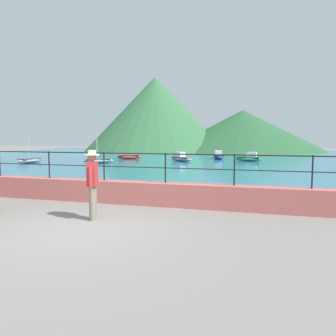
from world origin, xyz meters
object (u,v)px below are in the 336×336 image
(boat_1, at_px, (218,156))
(boat_6, at_px, (30,160))
(person_walking, at_px, (93,181))
(boat_3, at_px, (129,157))
(boat_2, at_px, (98,160))
(boat_0, at_px, (249,158))
(boat_5, at_px, (181,158))

(boat_1, distance_m, boat_6, 16.20)
(person_walking, bearing_deg, boat_1, 90.15)
(boat_3, bearing_deg, boat_2, -94.63)
(boat_0, height_order, boat_2, boat_2)
(boat_5, bearing_deg, boat_6, -155.03)
(person_walking, relative_size, boat_6, 0.73)
(boat_3, height_order, boat_6, boat_6)
(boat_1, xyz_separation_m, boat_6, (-13.51, -8.93, -0.06))
(person_walking, bearing_deg, boat_6, 133.53)
(boat_0, xyz_separation_m, boat_2, (-11.11, -5.45, -0.06))
(person_walking, distance_m, boat_5, 19.57)
(boat_3, bearing_deg, boat_0, 2.27)
(boat_3, distance_m, boat_5, 5.39)
(boat_1, height_order, boat_5, same)
(boat_5, height_order, boat_6, boat_6)
(person_walking, xyz_separation_m, boat_0, (2.82, 21.05, -0.65))
(boat_0, distance_m, boat_2, 12.38)
(boat_6, bearing_deg, boat_0, 22.41)
(boat_3, bearing_deg, boat_6, -131.92)
(person_walking, xyz_separation_m, boat_3, (-7.88, 20.62, -0.72))
(boat_5, bearing_deg, boat_0, 16.99)
(person_walking, distance_m, boat_3, 22.09)
(boat_2, bearing_deg, boat_0, 26.14)
(boat_2, height_order, boat_3, boat_2)
(boat_0, bearing_deg, boat_6, -157.59)
(boat_1, relative_size, boat_5, 1.01)
(boat_1, bearing_deg, boat_3, -161.62)
(boat_5, relative_size, boat_6, 1.02)
(boat_0, relative_size, boat_5, 0.99)
(boat_0, bearing_deg, boat_3, -177.73)
(person_walking, distance_m, boat_0, 21.25)
(person_walking, bearing_deg, boat_0, 82.37)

